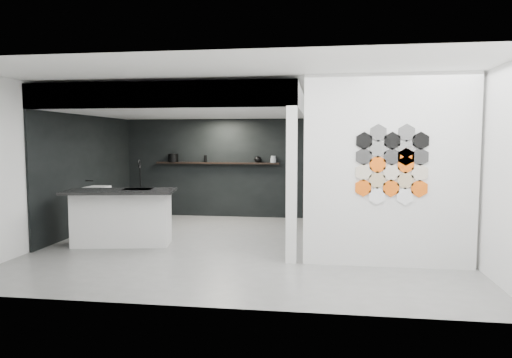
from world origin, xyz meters
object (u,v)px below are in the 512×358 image
object	(u,v)px
partition_panel	(389,171)
wall_basin	(95,190)
glass_vase	(273,159)
glass_bowl	(273,161)
stockpot	(173,158)
utensil_cup	(176,160)
kitchen_island	(122,216)
kettle	(258,159)
bottle_dark	(205,159)

from	to	relation	value
partition_panel	wall_basin	size ratio (longest dim) A/B	4.67
wall_basin	glass_vase	xyz separation A→B (m)	(3.39, 2.07, 0.55)
glass_bowl	stockpot	bearing A→B (deg)	180.00
wall_basin	stockpot	world-z (taller)	stockpot
partition_panel	stockpot	size ratio (longest dim) A/B	11.67
partition_panel	utensil_cup	xyz separation A→B (m)	(-4.44, 3.87, -0.03)
partition_panel	glass_vase	size ratio (longest dim) A/B	17.42
kitchen_island	utensil_cup	size ratio (longest dim) A/B	20.60
kitchen_island	partition_panel	bearing A→B (deg)	-19.47
kettle	glass_vase	bearing A→B (deg)	10.73
wall_basin	utensil_cup	world-z (taller)	utensil_cup
partition_panel	stockpot	world-z (taller)	partition_panel
wall_basin	stockpot	bearing A→B (deg)	65.19
wall_basin	kitchen_island	bearing A→B (deg)	-45.51
stockpot	kitchen_island	bearing A→B (deg)	-88.56
kettle	utensil_cup	distance (m)	1.99
glass_bowl	bottle_dark	bearing A→B (deg)	180.00
kettle	utensil_cup	world-z (taller)	kettle
wall_basin	kettle	size ratio (longest dim) A/B	3.51
wall_basin	utensil_cup	distance (m)	2.36
partition_panel	kettle	distance (m)	4.57
kettle	glass_vase	world-z (taller)	glass_vase
wall_basin	stockpot	xyz separation A→B (m)	(0.95, 2.07, 0.57)
kitchen_island	bottle_dark	bearing A→B (deg)	67.11
wall_basin	bottle_dark	size ratio (longest dim) A/B	3.66
glass_bowl	bottle_dark	distance (m)	1.64
glass_vase	kettle	bearing A→B (deg)	180.00
kitchen_island	stockpot	xyz separation A→B (m)	(-0.08, 3.12, 0.91)
partition_panel	glass_bowl	bearing A→B (deg)	118.23
kitchen_island	glass_vase	distance (m)	4.01
glass_bowl	partition_panel	bearing A→B (deg)	-61.77
wall_basin	utensil_cup	xyz separation A→B (m)	(1.03, 2.07, 0.52)
stockpot	kettle	world-z (taller)	stockpot
partition_panel	kettle	world-z (taller)	partition_panel
kettle	partition_panel	bearing A→B (deg)	-46.99
kettle	bottle_dark	size ratio (longest dim) A/B	1.04
partition_panel	bottle_dark	size ratio (longest dim) A/B	17.07
partition_panel	bottle_dark	bearing A→B (deg)	133.85
bottle_dark	partition_panel	bearing A→B (deg)	-46.15
kettle	stockpot	bearing A→B (deg)	-169.27
partition_panel	kitchen_island	bearing A→B (deg)	170.41
partition_panel	utensil_cup	size ratio (longest dim) A/B	29.19
partition_panel	kettle	bearing A→B (deg)	122.28
wall_basin	bottle_dark	bearing A→B (deg)	49.68
kitchen_island	utensil_cup	distance (m)	3.23
glass_vase	glass_bowl	bearing A→B (deg)	0.00
kitchen_island	kettle	bearing A→B (deg)	47.54
bottle_dark	utensil_cup	xyz separation A→B (m)	(-0.72, 0.00, -0.03)
kitchen_island	stockpot	bearing A→B (deg)	81.56
wall_basin	glass_vase	bearing A→B (deg)	31.35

